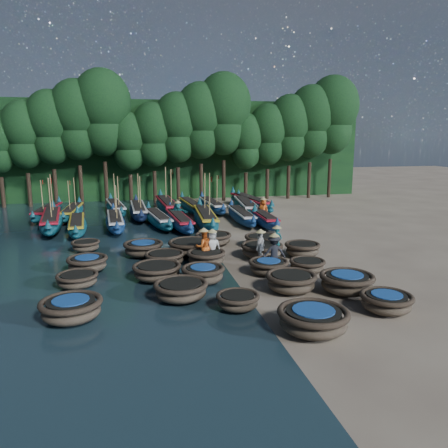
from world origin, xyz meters
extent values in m
plane|color=gray|center=(0.00, 0.00, 0.00)|extent=(120.00, 120.00, 0.00)
cube|color=black|center=(0.00, 23.50, 5.00)|extent=(40.00, 3.00, 10.00)
ellipsoid|color=brown|center=(1.27, -10.28, 0.38)|extent=(2.45, 2.45, 0.76)
torus|color=#392E21|center=(1.27, -10.28, 0.73)|extent=(2.45, 2.45, 0.23)
cylinder|color=black|center=(1.27, -10.28, 0.78)|extent=(1.86, 1.86, 0.07)
cylinder|color=#1A4791|center=(1.27, -10.28, 0.83)|extent=(1.43, 1.43, 0.05)
ellipsoid|color=brown|center=(4.68, -9.21, 0.32)|extent=(2.36, 2.36, 0.65)
torus|color=#392E21|center=(4.68, -9.21, 0.63)|extent=(1.98, 1.98, 0.20)
cylinder|color=black|center=(4.68, -9.21, 0.67)|extent=(1.49, 1.49, 0.06)
cylinder|color=#1A4791|center=(4.68, -9.21, 0.71)|extent=(1.15, 1.15, 0.04)
ellipsoid|color=brown|center=(-6.79, -7.54, 0.37)|extent=(2.51, 2.51, 0.73)
torus|color=#392E21|center=(-6.79, -7.54, 0.71)|extent=(2.24, 2.24, 0.22)
cylinder|color=black|center=(-6.79, -7.54, 0.75)|extent=(1.70, 1.70, 0.07)
cylinder|color=#1A4791|center=(-6.79, -7.54, 0.80)|extent=(1.30, 1.30, 0.04)
ellipsoid|color=brown|center=(-2.72, -6.34, 0.34)|extent=(2.16, 2.16, 0.68)
torus|color=#392E21|center=(-2.72, -6.34, 0.66)|extent=(2.21, 2.21, 0.21)
cylinder|color=black|center=(-2.72, -6.34, 0.70)|extent=(1.68, 1.68, 0.06)
ellipsoid|color=brown|center=(-0.71, -7.79, 0.28)|extent=(2.05, 2.05, 0.57)
torus|color=#392E21|center=(-0.71, -7.79, 0.55)|extent=(1.69, 1.69, 0.17)
cylinder|color=black|center=(-0.71, -7.79, 0.58)|extent=(1.27, 1.27, 0.05)
ellipsoid|color=brown|center=(1.96, -6.39, 0.36)|extent=(2.54, 2.54, 0.72)
torus|color=#392E21|center=(1.96, -6.39, 0.70)|extent=(2.18, 2.18, 0.22)
cylinder|color=black|center=(1.96, -6.39, 0.75)|extent=(1.64, 1.64, 0.07)
ellipsoid|color=brown|center=(4.20, -7.03, 0.38)|extent=(2.61, 2.61, 0.75)
torus|color=#392E21|center=(4.20, -7.03, 0.73)|extent=(2.31, 2.31, 0.23)
cylinder|color=black|center=(4.20, -7.03, 0.78)|extent=(1.74, 1.74, 0.07)
cylinder|color=#1A4791|center=(4.20, -7.03, 0.82)|extent=(1.34, 1.34, 0.05)
ellipsoid|color=brown|center=(-6.98, -3.87, 0.28)|extent=(2.09, 2.09, 0.56)
torus|color=#392E21|center=(-6.98, -3.87, 0.55)|extent=(1.82, 1.82, 0.17)
cylinder|color=black|center=(-6.98, -3.87, 0.58)|extent=(1.38, 1.38, 0.05)
ellipsoid|color=brown|center=(-3.51, -3.61, 0.33)|extent=(2.18, 2.18, 0.66)
torus|color=#392E21|center=(-3.51, -3.61, 0.64)|extent=(2.25, 2.25, 0.20)
cylinder|color=black|center=(-3.51, -3.61, 0.68)|extent=(1.72, 1.72, 0.06)
ellipsoid|color=brown|center=(-1.51, -4.53, 0.35)|extent=(2.14, 2.14, 0.70)
torus|color=#392E21|center=(-1.51, -4.53, 0.68)|extent=(1.97, 1.97, 0.21)
cylinder|color=black|center=(-1.51, -4.53, 0.72)|extent=(1.47, 1.47, 0.06)
cylinder|color=#1A4791|center=(-1.51, -4.53, 0.77)|extent=(1.13, 1.13, 0.04)
ellipsoid|color=brown|center=(1.76, -3.91, 0.31)|extent=(1.90, 1.90, 0.62)
torus|color=#392E21|center=(1.76, -3.91, 0.60)|extent=(1.93, 1.93, 0.19)
cylinder|color=black|center=(1.76, -3.91, 0.64)|extent=(1.46, 1.46, 0.06)
cylinder|color=#1A4791|center=(1.76, -3.91, 0.68)|extent=(1.13, 1.13, 0.04)
ellipsoid|color=brown|center=(3.68, -4.04, 0.29)|extent=(1.99, 1.99, 0.57)
torus|color=#392E21|center=(3.68, -4.04, 0.56)|extent=(1.75, 1.75, 0.17)
cylinder|color=black|center=(3.68, -4.04, 0.59)|extent=(1.32, 1.32, 0.05)
ellipsoid|color=brown|center=(-6.74, -1.71, 0.34)|extent=(2.34, 2.34, 0.68)
torus|color=#392E21|center=(-6.74, -1.71, 0.66)|extent=(1.97, 1.97, 0.21)
cylinder|color=black|center=(-6.74, -1.71, 0.70)|extent=(1.48, 1.48, 0.06)
cylinder|color=#1A4791|center=(-6.74, -1.71, 0.75)|extent=(1.14, 1.14, 0.04)
ellipsoid|color=brown|center=(-2.97, -1.42, 0.31)|extent=(2.25, 2.25, 0.62)
torus|color=#392E21|center=(-2.97, -1.42, 0.60)|extent=(2.05, 2.05, 0.19)
cylinder|color=black|center=(-2.97, -1.42, 0.64)|extent=(1.56, 1.56, 0.06)
ellipsoid|color=brown|center=(-0.91, -1.91, 0.35)|extent=(2.07, 2.07, 0.70)
torus|color=#392E21|center=(-0.91, -1.91, 0.67)|extent=(2.00, 2.00, 0.21)
cylinder|color=black|center=(-0.91, -1.91, 0.72)|extent=(1.50, 1.50, 0.06)
ellipsoid|color=brown|center=(2.29, -1.08, 0.35)|extent=(2.66, 2.66, 0.70)
torus|color=#392E21|center=(2.29, -1.08, 0.68)|extent=(2.31, 2.31, 0.21)
cylinder|color=black|center=(2.29, -1.08, 0.72)|extent=(1.76, 1.76, 0.06)
ellipsoid|color=brown|center=(4.51, -1.37, 0.35)|extent=(2.19, 2.19, 0.70)
torus|color=#392E21|center=(4.51, -1.37, 0.68)|extent=(1.95, 1.95, 0.21)
cylinder|color=black|center=(4.51, -1.37, 0.72)|extent=(1.46, 1.46, 0.06)
ellipsoid|color=brown|center=(-7.18, 2.26, 0.28)|extent=(1.54, 1.54, 0.56)
torus|color=#392E21|center=(-7.18, 2.26, 0.55)|extent=(1.61, 1.61, 0.17)
cylinder|color=black|center=(-7.18, 2.26, 0.58)|extent=(1.21, 1.21, 0.05)
ellipsoid|color=brown|center=(-3.98, 0.55, 0.36)|extent=(2.64, 2.64, 0.72)
torus|color=#392E21|center=(-3.98, 0.55, 0.70)|extent=(2.19, 2.19, 0.22)
cylinder|color=black|center=(-3.98, 0.55, 0.74)|extent=(1.65, 1.65, 0.07)
cylinder|color=#1A4791|center=(-3.98, 0.55, 0.79)|extent=(1.27, 1.27, 0.04)
ellipsoid|color=brown|center=(-1.42, 0.37, 0.36)|extent=(3.02, 3.02, 0.72)
torus|color=#392E21|center=(-1.42, 0.37, 0.70)|extent=(2.46, 2.46, 0.22)
cylinder|color=black|center=(-1.42, 0.37, 0.75)|extent=(1.88, 1.88, 0.07)
ellipsoid|color=brown|center=(0.23, 2.23, 0.32)|extent=(2.39, 2.39, 0.64)
torus|color=#392E21|center=(0.23, 2.23, 0.62)|extent=(2.21, 2.21, 0.19)
cylinder|color=black|center=(0.23, 2.23, 0.66)|extent=(1.69, 1.69, 0.06)
ellipsoid|color=brown|center=(2.96, 1.11, 0.33)|extent=(2.01, 2.01, 0.65)
torus|color=#392E21|center=(2.96, 1.11, 0.63)|extent=(2.07, 2.07, 0.20)
cylinder|color=black|center=(2.96, 1.11, 0.67)|extent=(1.57, 1.57, 0.06)
ellipsoid|color=#0F4F55|center=(-10.14, 9.22, 0.54)|extent=(2.59, 8.77, 1.08)
cone|color=#0F4F55|center=(-10.65, 13.41, 1.24)|extent=(0.48, 0.48, 0.65)
cone|color=#0F4F55|center=(-9.63, 5.04, 1.19)|extent=(0.48, 0.48, 0.54)
cube|color=maroon|center=(-10.14, 9.22, 0.99)|extent=(1.94, 6.79, 0.13)
cube|color=black|center=(-10.14, 9.22, 1.08)|extent=(1.54, 5.89, 0.11)
cylinder|color=#997F4C|center=(-10.19, 10.52, 2.27)|extent=(0.08, 0.26, 3.02)
cylinder|color=#997F4C|center=(-9.83, 7.63, 2.27)|extent=(0.08, 0.26, 3.02)
plane|color=red|center=(-9.67, 7.65, 3.59)|extent=(0.00, 0.38, 0.38)
ellipsoid|color=#0F4F55|center=(-8.24, 7.72, 0.45)|extent=(1.97, 7.34, 0.91)
cone|color=#0F4F55|center=(-8.57, 11.24, 1.04)|extent=(0.40, 0.40, 0.54)
cone|color=#0F4F55|center=(-7.91, 4.20, 1.00)|extent=(0.40, 0.40, 0.45)
cube|color=gold|center=(-8.24, 7.72, 0.83)|extent=(1.47, 5.68, 0.11)
cube|color=black|center=(-8.24, 7.72, 0.91)|extent=(1.16, 4.94, 0.09)
ellipsoid|color=navy|center=(-5.71, 8.43, 0.46)|extent=(1.81, 7.50, 0.93)
cone|color=navy|center=(-5.94, 12.04, 1.07)|extent=(0.41, 0.41, 0.56)
cone|color=navy|center=(-5.47, 4.81, 1.02)|extent=(0.41, 0.41, 0.46)
cube|color=silver|center=(-5.71, 8.43, 0.85)|extent=(1.34, 5.81, 0.11)
cube|color=black|center=(-5.71, 8.43, 0.93)|extent=(1.04, 5.05, 0.09)
cylinder|color=#997F4C|center=(-5.68, 9.55, 1.95)|extent=(0.07, 0.22, 2.60)
cylinder|color=#997F4C|center=(-5.52, 7.04, 1.95)|extent=(0.07, 0.22, 2.60)
plane|color=red|center=(-5.38, 7.05, 3.08)|extent=(0.00, 0.33, 0.33)
ellipsoid|color=#0F4F55|center=(-2.65, 8.73, 0.46)|extent=(2.39, 7.44, 0.92)
cone|color=#0F4F55|center=(-3.18, 12.27, 1.05)|extent=(0.40, 0.40, 0.55)
cone|color=#0F4F55|center=(-2.12, 5.20, 1.01)|extent=(0.40, 0.40, 0.46)
cube|color=silver|center=(-2.65, 8.73, 0.84)|extent=(1.79, 5.76, 0.11)
cube|color=black|center=(-2.65, 8.73, 0.92)|extent=(1.44, 5.00, 0.09)
ellipsoid|color=navy|center=(-1.23, 7.57, 0.48)|extent=(1.99, 7.79, 0.96)
cone|color=navy|center=(-1.53, 11.32, 1.11)|extent=(0.42, 0.42, 0.58)
cone|color=navy|center=(-0.94, 3.83, 1.06)|extent=(0.42, 0.42, 0.48)
cube|color=maroon|center=(-1.23, 7.57, 0.89)|extent=(1.48, 6.04, 0.12)
cube|color=black|center=(-1.23, 7.57, 0.96)|extent=(1.16, 5.25, 0.10)
ellipsoid|color=#0F4F55|center=(0.73, 7.89, 0.54)|extent=(2.04, 8.71, 1.08)
cone|color=#0F4F55|center=(0.97, 12.09, 1.24)|extent=(0.47, 0.47, 0.65)
cone|color=#0F4F55|center=(0.49, 3.69, 1.19)|extent=(0.47, 0.47, 0.54)
cube|color=gold|center=(0.73, 7.89, 0.99)|extent=(1.51, 6.74, 0.13)
cube|color=black|center=(0.73, 7.89, 1.08)|extent=(1.17, 5.86, 0.11)
cylinder|color=#997F4C|center=(0.91, 9.18, 2.27)|extent=(0.08, 0.26, 3.02)
cylinder|color=#997F4C|center=(0.75, 6.27, 2.27)|extent=(0.08, 0.26, 3.02)
plane|color=red|center=(0.91, 6.26, 3.58)|extent=(0.00, 0.38, 0.38)
ellipsoid|color=navy|center=(3.64, 8.67, 0.46)|extent=(1.41, 7.31, 0.91)
cone|color=navy|center=(3.69, 12.23, 1.05)|extent=(0.40, 0.40, 0.55)
cone|color=navy|center=(3.59, 5.12, 1.00)|extent=(0.40, 0.40, 0.46)
cube|color=silver|center=(3.64, 8.67, 0.84)|extent=(1.03, 5.66, 0.11)
cube|color=black|center=(3.64, 8.67, 0.91)|extent=(0.78, 4.93, 0.09)
ellipsoid|color=navy|center=(4.93, 7.37, 0.47)|extent=(1.56, 7.48, 0.93)
cone|color=navy|center=(5.03, 11.00, 1.07)|extent=(0.41, 0.41, 0.56)
cone|color=navy|center=(4.82, 3.74, 1.02)|extent=(0.41, 0.41, 0.47)
cube|color=maroon|center=(4.93, 7.37, 0.86)|extent=(1.15, 5.80, 0.11)
cube|color=black|center=(4.93, 7.37, 0.93)|extent=(0.87, 5.05, 0.09)
ellipsoid|color=#0F4F55|center=(-11.12, 13.59, 0.46)|extent=(2.11, 7.44, 0.92)
cone|color=#0F4F55|center=(-10.74, 17.14, 1.05)|extent=(0.40, 0.40, 0.55)
cone|color=#0F4F55|center=(-11.51, 10.03, 1.01)|extent=(0.40, 0.40, 0.46)
cube|color=maroon|center=(-11.12, 13.59, 0.84)|extent=(1.57, 5.76, 0.11)
cube|color=black|center=(-11.12, 13.59, 0.92)|extent=(1.25, 5.00, 0.09)
cylinder|color=#997F4C|center=(-10.91, 14.67, 1.93)|extent=(0.06, 0.22, 2.57)
cylinder|color=#997F4C|center=(-11.18, 12.21, 1.93)|extent=(0.06, 0.22, 2.57)
plane|color=red|center=(-11.05, 12.19, 3.04)|extent=(0.00, 0.32, 0.32)
ellipsoid|color=#0F4F55|center=(-9.18, 13.14, 0.45)|extent=(1.70, 7.29, 0.90)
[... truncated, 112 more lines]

